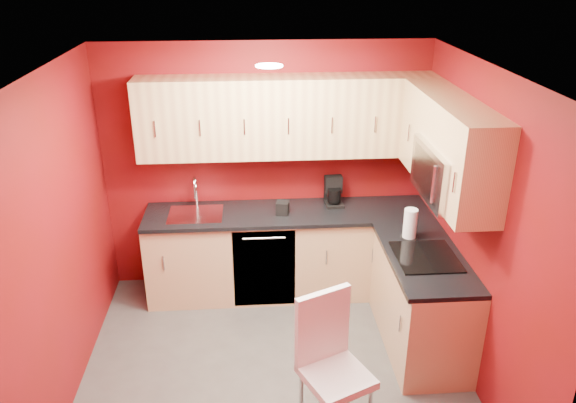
{
  "coord_description": "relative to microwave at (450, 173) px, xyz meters",
  "views": [
    {
      "loc": [
        -0.16,
        -3.78,
        3.23
      ],
      "look_at": [
        0.15,
        0.55,
        1.3
      ],
      "focal_mm": 35.0,
      "sensor_mm": 36.0,
      "label": 1
    }
  ],
  "objects": [
    {
      "name": "floor",
      "position": [
        -1.39,
        -0.2,
        -1.66
      ],
      "size": [
        3.2,
        3.2,
        0.0
      ],
      "primitive_type": "plane",
      "color": "#4B4946",
      "rests_on": "ground"
    },
    {
      "name": "ceiling",
      "position": [
        -1.39,
        -0.2,
        0.84
      ],
      "size": [
        3.2,
        3.2,
        0.0
      ],
      "primitive_type": "plane",
      "rotation": [
        3.14,
        0.0,
        0.0
      ],
      "color": "white",
      "rests_on": "wall_back"
    },
    {
      "name": "wall_back",
      "position": [
        -1.39,
        1.3,
        -0.41
      ],
      "size": [
        3.2,
        0.0,
        3.2
      ],
      "primitive_type": "plane",
      "rotation": [
        1.57,
        0.0,
        0.0
      ],
      "color": "maroon",
      "rests_on": "floor"
    },
    {
      "name": "wall_front",
      "position": [
        -1.39,
        -1.7,
        -0.41
      ],
      "size": [
        3.2,
        0.0,
        3.2
      ],
      "primitive_type": "plane",
      "rotation": [
        -1.57,
        0.0,
        0.0
      ],
      "color": "maroon",
      "rests_on": "floor"
    },
    {
      "name": "wall_left",
      "position": [
        -2.99,
        -0.2,
        -0.41
      ],
      "size": [
        0.0,
        3.0,
        3.0
      ],
      "primitive_type": "plane",
      "rotation": [
        1.57,
        0.0,
        1.57
      ],
      "color": "maroon",
      "rests_on": "floor"
    },
    {
      "name": "wall_right",
      "position": [
        0.21,
        -0.2,
        -0.41
      ],
      "size": [
        0.0,
        3.0,
        3.0
      ],
      "primitive_type": "plane",
      "rotation": [
        1.57,
        0.0,
        -1.57
      ],
      "color": "maroon",
      "rests_on": "floor"
    },
    {
      "name": "base_cabinets_back",
      "position": [
        -1.19,
        1.0,
        -1.22
      ],
      "size": [
        2.8,
        0.6,
        0.87
      ],
      "primitive_type": "cube",
      "color": "tan",
      "rests_on": "floor"
    },
    {
      "name": "base_cabinets_right",
      "position": [
        -0.09,
        0.05,
        -1.22
      ],
      "size": [
        0.6,
        1.3,
        0.87
      ],
      "primitive_type": "cube",
      "color": "tan",
      "rests_on": "floor"
    },
    {
      "name": "countertop_back",
      "position": [
        -1.19,
        0.99,
        -0.77
      ],
      "size": [
        2.8,
        0.63,
        0.04
      ],
      "primitive_type": "cube",
      "color": "black",
      "rests_on": "base_cabinets_back"
    },
    {
      "name": "countertop_right",
      "position": [
        -0.11,
        0.04,
        -0.77
      ],
      "size": [
        0.63,
        1.27,
        0.04
      ],
      "primitive_type": "cube",
      "color": "black",
      "rests_on": "base_cabinets_right"
    },
    {
      "name": "upper_cabinets_back",
      "position": [
        -1.19,
        1.13,
        0.17
      ],
      "size": [
        2.8,
        0.35,
        0.75
      ],
      "primitive_type": "cube",
      "color": "#D4B778",
      "rests_on": "wall_back"
    },
    {
      "name": "upper_cabinets_right",
      "position": [
        0.03,
        0.24,
        0.23
      ],
      "size": [
        0.35,
        1.55,
        0.75
      ],
      "color": "#D4B778",
      "rests_on": "wall_right"
    },
    {
      "name": "microwave",
      "position": [
        0.0,
        0.0,
        0.0
      ],
      "size": [
        0.42,
        0.76,
        0.42
      ],
      "color": "silver",
      "rests_on": "upper_cabinets_right"
    },
    {
      "name": "cooktop",
      "position": [
        -0.11,
        0.0,
        -0.74
      ],
      "size": [
        0.5,
        0.55,
        0.01
      ],
      "primitive_type": "cube",
      "color": "black",
      "rests_on": "countertop_right"
    },
    {
      "name": "sink",
      "position": [
        -2.09,
        1.0,
        -0.72
      ],
      "size": [
        0.52,
        0.42,
        0.35
      ],
      "color": "silver",
      "rests_on": "countertop_back"
    },
    {
      "name": "dishwasher_front",
      "position": [
        -1.44,
        0.71,
        -1.22
      ],
      "size": [
        0.6,
        0.02,
        0.82
      ],
      "primitive_type": "cube",
      "color": "black",
      "rests_on": "base_cabinets_back"
    },
    {
      "name": "downlight",
      "position": [
        -1.39,
        0.1,
        0.82
      ],
      "size": [
        0.2,
        0.2,
        0.01
      ],
      "primitive_type": "cylinder",
      "color": "white",
      "rests_on": "ceiling"
    },
    {
      "name": "coffee_maker",
      "position": [
        -0.72,
        1.11,
        -0.61
      ],
      "size": [
        0.19,
        0.24,
        0.29
      ],
      "primitive_type": null,
      "rotation": [
        0.0,
        0.0,
        0.06
      ],
      "color": "black",
      "rests_on": "countertop_back"
    },
    {
      "name": "napkin_holder",
      "position": [
        -1.25,
        0.93,
        -0.69
      ],
      "size": [
        0.14,
        0.14,
        0.13
      ],
      "primitive_type": null,
      "rotation": [
        0.0,
        0.0,
        -0.23
      ],
      "color": "black",
      "rests_on": "countertop_back"
    },
    {
      "name": "paper_towel",
      "position": [
        -0.16,
        0.36,
        -0.61
      ],
      "size": [
        0.2,
        0.2,
        0.28
      ],
      "primitive_type": null,
      "rotation": [
        0.0,
        0.0,
        -0.36
      ],
      "color": "white",
      "rests_on": "countertop_right"
    },
    {
      "name": "dining_chair",
      "position": [
        -0.99,
        -0.88,
        -1.12
      ],
      "size": [
        0.58,
        0.59,
        1.07
      ],
      "primitive_type": null,
      "rotation": [
        0.0,
        0.0,
        0.43
      ],
      "color": "white",
      "rests_on": "floor"
    }
  ]
}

